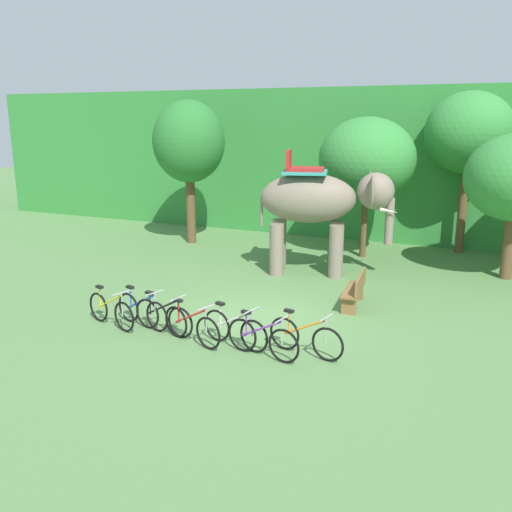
% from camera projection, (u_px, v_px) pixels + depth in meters
% --- Properties ---
extents(ground_plane, '(80.00, 80.00, 0.00)m').
position_uv_depth(ground_plane, '(259.00, 320.00, 13.11)').
color(ground_plane, '#567F47').
extents(foliage_hedge, '(36.00, 6.00, 5.87)m').
position_uv_depth(foliage_hedge, '(375.00, 160.00, 23.66)').
color(foliage_hedge, '#338438').
rests_on(foliage_hedge, ground).
extents(tree_center_left, '(2.70, 2.70, 5.38)m').
position_uv_depth(tree_center_left, '(189.00, 142.00, 20.41)').
color(tree_center_left, brown).
rests_on(tree_center_left, ground).
extents(tree_center_right, '(3.23, 3.23, 4.76)m').
position_uv_depth(tree_center_right, '(367.00, 159.00, 18.32)').
color(tree_center_right, brown).
rests_on(tree_center_right, ground).
extents(tree_left, '(3.00, 3.00, 5.62)m').
position_uv_depth(tree_left, '(469.00, 134.00, 18.71)').
color(tree_left, brown).
rests_on(tree_left, ground).
extents(elephant, '(4.24, 2.56, 3.78)m').
position_uv_depth(elephant, '(319.00, 203.00, 16.55)').
color(elephant, gray).
rests_on(elephant, ground).
extents(bike_yellow, '(1.65, 0.66, 0.92)m').
position_uv_depth(bike_yellow, '(111.00, 310.00, 12.62)').
color(bike_yellow, black).
rests_on(bike_yellow, ground).
extents(bike_blue, '(1.67, 0.61, 0.92)m').
position_uv_depth(bike_blue, '(142.00, 311.00, 12.61)').
color(bike_blue, black).
rests_on(bike_blue, ground).
extents(bike_black, '(1.69, 0.52, 0.92)m').
position_uv_depth(bike_black, '(163.00, 317.00, 12.23)').
color(bike_black, black).
rests_on(bike_black, ground).
extents(bike_red, '(1.65, 0.66, 0.92)m').
position_uv_depth(bike_red, '(191.00, 326.00, 11.68)').
color(bike_red, black).
rests_on(bike_red, ground).
extents(bike_white, '(1.68, 0.57, 0.92)m').
position_uv_depth(bike_white, '(235.00, 329.00, 11.49)').
color(bike_white, black).
rests_on(bike_white, ground).
extents(bike_purple, '(1.69, 0.52, 0.92)m').
position_uv_depth(bike_purple, '(262.00, 339.00, 10.99)').
color(bike_purple, black).
rests_on(bike_purple, ground).
extents(bike_orange, '(1.69, 0.53, 0.92)m').
position_uv_depth(bike_orange, '(305.00, 337.00, 11.07)').
color(bike_orange, black).
rests_on(bike_orange, ground).
extents(wooden_bench, '(0.54, 1.53, 0.89)m').
position_uv_depth(wooden_bench, '(356.00, 289.00, 13.89)').
color(wooden_bench, brown).
rests_on(wooden_bench, ground).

